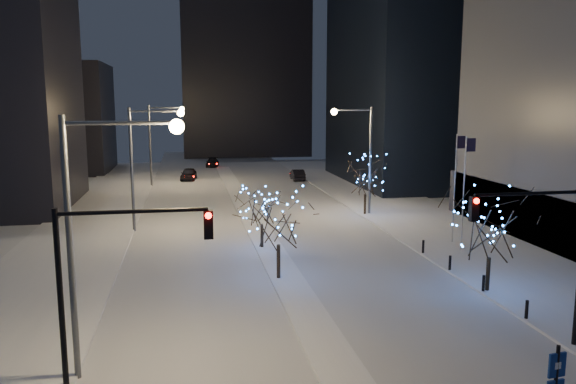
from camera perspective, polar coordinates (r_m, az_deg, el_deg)
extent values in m
plane|color=silver|center=(22.58, 5.78, -18.48)|extent=(160.00, 160.00, 0.00)
cube|color=silver|center=(55.47, -4.29, -1.70)|extent=(20.00, 130.00, 0.02)
cube|color=silver|center=(50.59, -3.68, -2.68)|extent=(2.00, 80.00, 0.15)
cube|color=silver|center=(45.51, 17.06, -4.42)|extent=(10.00, 90.00, 0.15)
cube|color=silver|center=(41.37, -21.70, -6.02)|extent=(8.00, 90.00, 0.15)
cube|color=black|center=(91.49, -23.37, 6.91)|extent=(18.00, 16.00, 16.00)
cube|color=black|center=(112.29, -4.49, 14.55)|extent=(24.00, 14.00, 42.00)
cylinder|color=#595E66|center=(22.29, -21.25, -5.65)|extent=(0.24, 0.24, 10.00)
cylinder|color=#595E66|center=(21.31, -16.67, 6.74)|extent=(4.00, 0.16, 0.16)
sphere|color=#FFC67F|center=(21.20, -11.24, 6.53)|extent=(0.56, 0.56, 0.56)
cylinder|color=#595E66|center=(46.70, -15.59, 2.13)|extent=(0.24, 0.24, 10.00)
cylinder|color=#595E66|center=(46.24, -13.35, 8.00)|extent=(4.00, 0.16, 0.16)
sphere|color=#FFC67F|center=(46.19, -10.84, 7.90)|extent=(0.56, 0.56, 0.56)
cylinder|color=#595E66|center=(71.52, -13.83, 4.55)|extent=(0.24, 0.24, 10.00)
cylinder|color=#595E66|center=(71.22, -12.35, 8.37)|extent=(4.00, 0.16, 0.16)
sphere|color=#FFC67F|center=(71.18, -10.72, 8.30)|extent=(0.56, 0.56, 0.56)
cylinder|color=#595E66|center=(52.22, 8.35, 3.09)|extent=(0.24, 0.24, 10.00)
cylinder|color=#595E66|center=(51.41, 6.61, 8.28)|extent=(3.50, 0.16, 0.16)
sphere|color=#FFC67F|center=(50.93, 4.70, 8.13)|extent=(0.56, 0.56, 0.56)
cylinder|color=black|center=(20.85, -22.04, -11.03)|extent=(0.20, 0.20, 7.00)
cylinder|color=black|center=(19.61, -15.45, -1.93)|extent=(5.00, 0.14, 0.14)
cube|color=black|center=(19.65, -8.09, -3.30)|extent=(0.32, 0.28, 1.00)
sphere|color=#FF0C05|center=(19.40, -8.09, -2.40)|extent=(0.22, 0.22, 0.22)
cylinder|color=black|center=(24.67, 23.53, -0.13)|extent=(5.00, 0.14, 0.14)
cube|color=black|center=(23.46, 18.36, -1.64)|extent=(0.32, 0.28, 1.00)
sphere|color=#FF0C05|center=(23.25, 18.62, -0.87)|extent=(0.22, 0.22, 0.22)
cylinder|color=silver|center=(40.34, 17.40, -0.24)|extent=(0.10, 0.10, 8.00)
cube|color=black|center=(40.11, 18.08, 4.57)|extent=(0.70, 0.03, 0.90)
cylinder|color=silver|center=(42.80, 16.57, 0.32)|extent=(0.10, 0.10, 8.00)
cube|color=black|center=(42.60, 17.20, 4.86)|extent=(0.70, 0.03, 0.90)
cylinder|color=black|center=(29.79, 23.09, -10.92)|extent=(0.16, 0.16, 0.90)
cylinder|color=black|center=(33.00, 19.24, -8.74)|extent=(0.16, 0.16, 0.90)
cylinder|color=black|center=(36.36, 16.13, -6.92)|extent=(0.16, 0.16, 0.90)
cylinder|color=black|center=(39.85, 13.57, -5.41)|extent=(0.16, 0.16, 0.90)
imported|color=black|center=(76.76, -10.06, 1.82)|extent=(2.48, 4.88, 1.59)
imported|color=black|center=(75.36, 0.97, 1.77)|extent=(1.69, 4.45, 1.45)
imported|color=black|center=(91.53, -7.69, 2.98)|extent=(2.42, 4.90, 1.37)
cylinder|color=black|center=(33.30, -0.97, -7.04)|extent=(0.22, 0.22, 2.01)
cylinder|color=black|center=(40.25, -2.66, -4.43)|extent=(0.22, 0.22, 1.68)
cylinder|color=black|center=(33.10, 19.64, -7.84)|extent=(0.22, 0.22, 1.85)
cylinder|color=black|center=(52.38, 7.83, -1.23)|extent=(0.22, 0.22, 1.83)
cube|color=navy|center=(19.22, 25.67, -15.56)|extent=(0.60, 0.15, 0.76)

